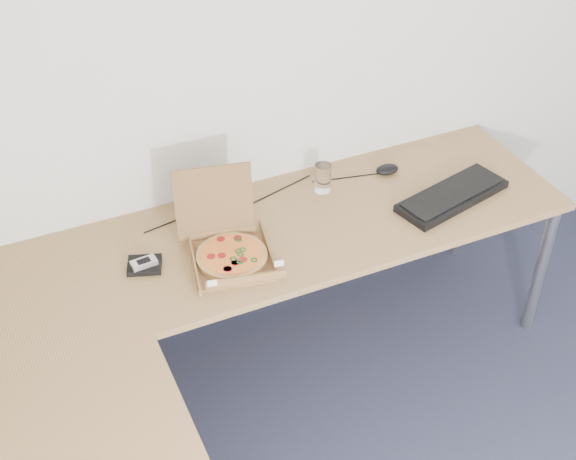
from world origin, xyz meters
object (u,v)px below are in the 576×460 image
desk (225,336)px  wallet (145,265)px  keyboard (452,196)px  pizza_box (230,250)px  drinking_glass (323,178)px

desk → wallet: wallet is taller
wallet → keyboard: bearing=14.5°
desk → pizza_box: bearing=66.2°
keyboard → wallet: size_ratio=4.02×
pizza_box → drinking_glass: size_ratio=2.81×
keyboard → wallet: bearing=161.5°
desk → wallet: (-0.16, 0.43, 0.04)m
pizza_box → drinking_glass: bearing=37.9°
drinking_glass → pizza_box: bearing=-153.7°
pizza_box → keyboard: (0.97, -0.03, -0.02)m
drinking_glass → wallet: bearing=-168.2°
pizza_box → wallet: (-0.31, 0.08, -0.03)m
desk → drinking_glass: 0.90m
keyboard → drinking_glass: bearing=134.9°
desk → pizza_box: size_ratio=7.18×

